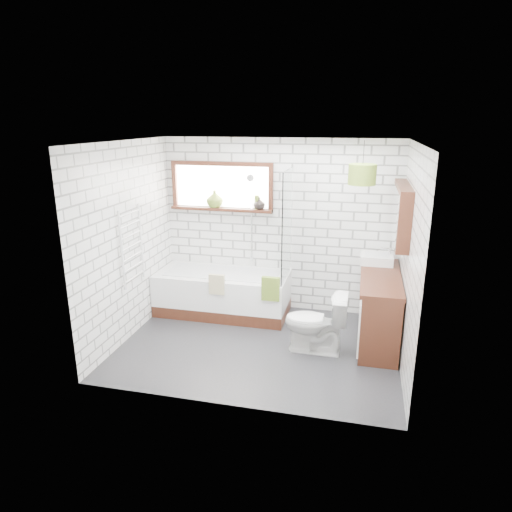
% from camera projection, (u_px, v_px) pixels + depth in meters
% --- Properties ---
extents(floor, '(3.40, 2.60, 0.01)m').
position_uv_depth(floor, '(259.00, 345.00, 5.77)').
color(floor, '#242428').
rests_on(floor, ground).
extents(ceiling, '(3.40, 2.60, 0.01)m').
position_uv_depth(ceiling, '(259.00, 141.00, 5.05)').
color(ceiling, white).
rests_on(ceiling, ground).
extents(wall_back, '(3.40, 0.01, 2.50)m').
position_uv_depth(wall_back, '(279.00, 226.00, 6.62)').
color(wall_back, white).
rests_on(wall_back, ground).
extents(wall_front, '(3.40, 0.01, 2.50)m').
position_uv_depth(wall_front, '(227.00, 288.00, 4.19)').
color(wall_front, white).
rests_on(wall_front, ground).
extents(wall_left, '(0.01, 2.60, 2.50)m').
position_uv_depth(wall_left, '(128.00, 242.00, 5.78)').
color(wall_left, white).
rests_on(wall_left, ground).
extents(wall_right, '(0.01, 2.60, 2.50)m').
position_uv_depth(wall_right, '(409.00, 260.00, 5.03)').
color(wall_right, white).
rests_on(wall_right, ground).
extents(window, '(1.52, 0.16, 0.68)m').
position_uv_depth(window, '(221.00, 187.00, 6.61)').
color(window, '#34170E').
rests_on(window, wall_back).
extents(towel_radiator, '(0.06, 0.52, 1.00)m').
position_uv_depth(towel_radiator, '(132.00, 246.00, 5.79)').
color(towel_radiator, white).
rests_on(towel_radiator, wall_left).
extents(mirror_cabinet, '(0.16, 1.20, 0.70)m').
position_uv_depth(mirror_cabinet, '(401.00, 214.00, 5.49)').
color(mirror_cabinet, '#34170E').
rests_on(mirror_cabinet, wall_right).
extents(shower_riser, '(0.02, 0.02, 1.30)m').
position_uv_depth(shower_riser, '(252.00, 219.00, 6.64)').
color(shower_riser, silver).
rests_on(shower_riser, wall_back).
extents(bathtub, '(1.89, 0.84, 0.61)m').
position_uv_depth(bathtub, '(223.00, 293.00, 6.67)').
color(bathtub, white).
rests_on(bathtub, floor).
extents(shower_screen, '(0.02, 0.72, 1.50)m').
position_uv_depth(shower_screen, '(287.00, 226.00, 6.16)').
color(shower_screen, white).
rests_on(shower_screen, bathtub).
extents(towel_green, '(0.24, 0.07, 0.33)m').
position_uv_depth(towel_green, '(271.00, 289.00, 6.02)').
color(towel_green, '#5B7623').
rests_on(towel_green, bathtub).
extents(towel_beige, '(0.21, 0.05, 0.28)m').
position_uv_depth(towel_beige, '(217.00, 284.00, 6.18)').
color(towel_beige, tan).
rests_on(towel_beige, bathtub).
extents(vanity, '(0.49, 1.53, 0.87)m').
position_uv_depth(vanity, '(379.00, 308.00, 5.81)').
color(vanity, '#34170E').
rests_on(vanity, floor).
extents(basin, '(0.42, 0.37, 0.12)m').
position_uv_depth(basin, '(377.00, 259.00, 6.15)').
color(basin, white).
rests_on(basin, vanity).
extents(tap, '(0.04, 0.04, 0.17)m').
position_uv_depth(tap, '(389.00, 254.00, 6.09)').
color(tap, silver).
rests_on(tap, vanity).
extents(toilet, '(0.43, 0.74, 0.76)m').
position_uv_depth(toilet, '(315.00, 323.00, 5.52)').
color(toilet, white).
rests_on(toilet, floor).
extents(vase_olive, '(0.25, 0.25, 0.25)m').
position_uv_depth(vase_olive, '(215.00, 200.00, 6.66)').
color(vase_olive, olive).
rests_on(vase_olive, window).
extents(vase_dark, '(0.18, 0.18, 0.17)m').
position_uv_depth(vase_dark, '(259.00, 205.00, 6.53)').
color(vase_dark, black).
rests_on(vase_dark, window).
extents(bottle, '(0.07, 0.07, 0.20)m').
position_uv_depth(bottle, '(257.00, 204.00, 6.53)').
color(bottle, olive).
rests_on(bottle, window).
extents(pendant, '(0.34, 0.34, 0.25)m').
position_uv_depth(pendant, '(362.00, 174.00, 5.52)').
color(pendant, '#5B7623').
rests_on(pendant, ceiling).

